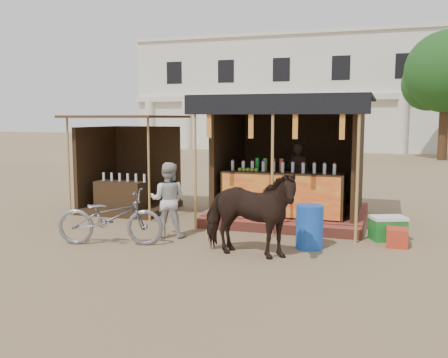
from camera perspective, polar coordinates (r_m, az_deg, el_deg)
ground at (r=8.76m, az=-3.29°, el=-8.39°), size 120.00×120.00×0.00m
main_stall at (r=11.48m, az=7.52°, el=0.44°), size 3.60×3.61×2.78m
secondary_stall at (r=12.83m, az=-11.25°, el=0.28°), size 2.40×2.40×2.38m
cow at (r=8.32m, az=2.84°, el=-3.99°), size 1.82×0.97×1.47m
motorbike at (r=9.41m, az=-12.87°, el=-4.29°), size 2.06×1.17×1.02m
bystander at (r=9.79m, az=-6.42°, el=-2.38°), size 0.81×0.68×1.47m
blue_barrel at (r=9.07m, az=9.75°, el=-5.41°), size 0.55×0.55×0.78m
red_crate at (r=9.65m, az=19.17°, el=-6.32°), size 0.37×0.44×0.33m
cooler at (r=10.06m, az=18.22°, el=-5.35°), size 0.76×0.65×0.46m
background_building at (r=38.18m, az=10.57°, el=9.39°), size 26.00×7.45×8.18m
tree at (r=30.21m, az=23.66°, el=10.83°), size 4.50×4.40×7.00m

